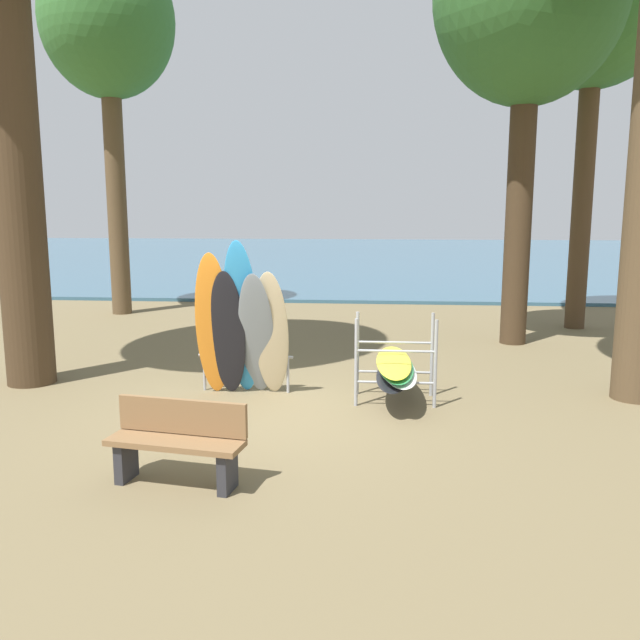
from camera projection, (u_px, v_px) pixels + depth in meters
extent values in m
plane|color=brown|center=(270.00, 410.00, 9.18)|extent=(80.00, 80.00, 0.00)
cube|color=#38607A|center=(350.00, 256.00, 36.93)|extent=(80.00, 36.00, 0.10)
cylinder|color=#42301E|center=(15.00, 149.00, 10.00)|extent=(0.74, 0.74, 7.26)
cylinder|color=#4C3823|center=(583.00, 190.00, 14.88)|extent=(0.44, 0.44, 6.31)
cylinder|color=#42301E|center=(519.00, 205.00, 13.23)|extent=(0.52, 0.52, 5.64)
cylinder|color=brown|center=(116.00, 192.00, 16.97)|extent=(0.49, 0.49, 6.26)
ellipsoid|color=#387033|center=(107.00, 20.00, 16.26)|extent=(3.27, 3.27, 3.76)
ellipsoid|color=orange|center=(213.00, 324.00, 9.74)|extent=(0.55, 0.49, 2.15)
ellipsoid|color=black|center=(228.00, 333.00, 9.75)|extent=(0.52, 0.43, 1.89)
ellipsoid|color=#2D8ED1|center=(242.00, 318.00, 9.71)|extent=(0.53, 0.62, 2.33)
ellipsoid|color=gray|center=(257.00, 334.00, 9.74)|extent=(0.53, 0.62, 1.86)
ellipsoid|color=#C6B289|center=(271.00, 334.00, 9.73)|extent=(0.53, 0.50, 1.88)
cylinder|color=#9EA0A5|center=(204.00, 373.00, 10.15)|extent=(0.04, 0.04, 0.55)
cylinder|color=#9EA0A5|center=(288.00, 375.00, 10.00)|extent=(0.04, 0.04, 0.55)
cylinder|color=#9EA0A5|center=(246.00, 356.00, 10.03)|extent=(1.45, 0.08, 0.04)
cylinder|color=#9EA0A5|center=(356.00, 363.00, 9.29)|extent=(0.05, 0.05, 1.25)
cylinder|color=#9EA0A5|center=(435.00, 364.00, 9.20)|extent=(0.05, 0.05, 1.25)
cylinder|color=#9EA0A5|center=(357.00, 353.00, 9.88)|extent=(0.05, 0.05, 1.25)
cylinder|color=#9EA0A5|center=(432.00, 355.00, 9.79)|extent=(0.05, 0.05, 1.25)
cylinder|color=#9EA0A5|center=(395.00, 383.00, 9.29)|extent=(1.10, 0.04, 0.04)
cylinder|color=#9EA0A5|center=(396.00, 351.00, 9.22)|extent=(1.10, 0.04, 0.04)
cylinder|color=#9EA0A5|center=(394.00, 372.00, 9.88)|extent=(1.10, 0.04, 0.04)
cylinder|color=#9EA0A5|center=(395.00, 342.00, 9.81)|extent=(1.10, 0.04, 0.04)
ellipsoid|color=black|center=(394.00, 374.00, 9.58)|extent=(0.61, 2.12, 0.06)
ellipsoid|color=white|center=(398.00, 370.00, 9.56)|extent=(0.59, 2.12, 0.06)
ellipsoid|color=#339E56|center=(396.00, 366.00, 9.56)|extent=(0.52, 2.10, 0.06)
ellipsoid|color=yellow|center=(394.00, 362.00, 9.55)|extent=(0.51, 2.10, 0.06)
cube|color=#2D2D33|center=(126.00, 460.00, 6.82)|extent=(0.15, 0.33, 0.42)
cube|color=#2D2D33|center=(228.00, 471.00, 6.55)|extent=(0.15, 0.33, 0.42)
cube|color=olive|center=(175.00, 443.00, 6.64)|extent=(1.45, 0.63, 0.06)
cube|color=olive|center=(182.00, 416.00, 6.78)|extent=(1.39, 0.30, 0.36)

